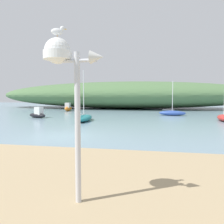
{
  "coord_description": "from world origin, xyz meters",
  "views": [
    {
      "loc": [
        5.36,
        -12.56,
        2.44
      ],
      "look_at": [
        2.53,
        2.24,
        1.34
      ],
      "focal_mm": 35.8,
      "sensor_mm": 36.0,
      "label": 1
    }
  ],
  "objects_px": {
    "seagull_on_radar": "(58,31)",
    "motorboat_far_left": "(68,108)",
    "sailboat_outer_mooring": "(224,118)",
    "mast_structure": "(64,65)",
    "sailboat_west_reach": "(84,118)",
    "motorboat_east_reach": "(38,114)",
    "sailboat_mid_channel": "(172,113)"
  },
  "relations": [
    {
      "from": "seagull_on_radar",
      "to": "motorboat_far_left",
      "type": "height_order",
      "value": "seagull_on_radar"
    },
    {
      "from": "seagull_on_radar",
      "to": "sailboat_outer_mooring",
      "type": "xyz_separation_m",
      "value": [
        8.55,
        18.73,
        -3.44
      ]
    },
    {
      "from": "mast_structure",
      "to": "sailboat_west_reach",
      "type": "distance_m",
      "value": 16.97
    },
    {
      "from": "mast_structure",
      "to": "motorboat_east_reach",
      "type": "distance_m",
      "value": 21.3
    },
    {
      "from": "seagull_on_radar",
      "to": "sailboat_mid_channel",
      "type": "relative_size",
      "value": 0.08
    },
    {
      "from": "mast_structure",
      "to": "seagull_on_radar",
      "type": "height_order",
      "value": "seagull_on_radar"
    },
    {
      "from": "seagull_on_radar",
      "to": "sailboat_outer_mooring",
      "type": "bearing_deg",
      "value": 65.47
    },
    {
      "from": "sailboat_outer_mooring",
      "to": "sailboat_west_reach",
      "type": "distance_m",
      "value": 13.52
    },
    {
      "from": "motorboat_east_reach",
      "to": "sailboat_mid_channel",
      "type": "xyz_separation_m",
      "value": [
        14.78,
        5.6,
        -0.09
      ]
    },
    {
      "from": "seagull_on_radar",
      "to": "motorboat_far_left",
      "type": "relative_size",
      "value": 0.11
    },
    {
      "from": "mast_structure",
      "to": "sailboat_mid_channel",
      "type": "height_order",
      "value": "sailboat_mid_channel"
    },
    {
      "from": "mast_structure",
      "to": "sailboat_mid_channel",
      "type": "xyz_separation_m",
      "value": [
        3.98,
        23.76,
        -2.74
      ]
    },
    {
      "from": "seagull_on_radar",
      "to": "sailboat_west_reach",
      "type": "relative_size",
      "value": 0.07
    },
    {
      "from": "seagull_on_radar",
      "to": "sailboat_mid_channel",
      "type": "distance_m",
      "value": 24.34
    },
    {
      "from": "seagull_on_radar",
      "to": "motorboat_east_reach",
      "type": "relative_size",
      "value": 0.13
    },
    {
      "from": "motorboat_far_left",
      "to": "mast_structure",
      "type": "bearing_deg",
      "value": -68.15
    },
    {
      "from": "seagull_on_radar",
      "to": "mast_structure",
      "type": "bearing_deg",
      "value": -3.37
    },
    {
      "from": "sailboat_outer_mooring",
      "to": "motorboat_east_reach",
      "type": "distance_m",
      "value": 19.24
    },
    {
      "from": "sailboat_west_reach",
      "to": "motorboat_east_reach",
      "type": "xyz_separation_m",
      "value": [
        -5.98,
        2.12,
        0.11
      ]
    },
    {
      "from": "motorboat_east_reach",
      "to": "motorboat_far_left",
      "type": "bearing_deg",
      "value": 94.66
    },
    {
      "from": "sailboat_outer_mooring",
      "to": "seagull_on_radar",
      "type": "bearing_deg",
      "value": -114.53
    },
    {
      "from": "sailboat_west_reach",
      "to": "sailboat_outer_mooring",
      "type": "bearing_deg",
      "value": 11.51
    },
    {
      "from": "mast_structure",
      "to": "motorboat_far_left",
      "type": "xyz_separation_m",
      "value": [
        -11.7,
        29.17,
        -2.57
      ]
    },
    {
      "from": "sailboat_west_reach",
      "to": "motorboat_far_left",
      "type": "distance_m",
      "value": 14.83
    },
    {
      "from": "motorboat_east_reach",
      "to": "motorboat_far_left",
      "type": "distance_m",
      "value": 11.05
    },
    {
      "from": "mast_structure",
      "to": "sailboat_west_reach",
      "type": "xyz_separation_m",
      "value": [
        -4.82,
        16.04,
        -2.76
      ]
    },
    {
      "from": "sailboat_mid_channel",
      "to": "mast_structure",
      "type": "bearing_deg",
      "value": -99.5
    },
    {
      "from": "sailboat_mid_channel",
      "to": "motorboat_far_left",
      "type": "distance_m",
      "value": 16.58
    },
    {
      "from": "mast_structure",
      "to": "sailboat_outer_mooring",
      "type": "xyz_separation_m",
      "value": [
        8.43,
        18.74,
        -2.75
      ]
    },
    {
      "from": "sailboat_outer_mooring",
      "to": "motorboat_east_reach",
      "type": "relative_size",
      "value": 1.25
    },
    {
      "from": "seagull_on_radar",
      "to": "motorboat_far_left",
      "type": "distance_m",
      "value": 31.55
    },
    {
      "from": "sailboat_outer_mooring",
      "to": "motorboat_east_reach",
      "type": "height_order",
      "value": "sailboat_outer_mooring"
    }
  ]
}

